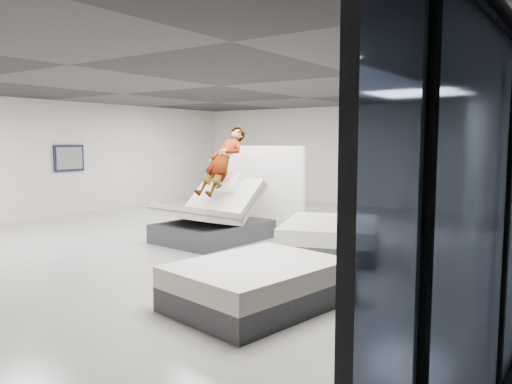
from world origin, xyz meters
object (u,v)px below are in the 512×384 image
at_px(person, 223,175).
at_px(flat_bed_left_far, 240,195).
at_px(flat_bed_right_near, 257,285).
at_px(column, 476,162).
at_px(wall_poster, 69,158).
at_px(flat_bed_right_far, 330,237).
at_px(divider_panel, 263,189).
at_px(hero_bed, 212,220).
at_px(remote, 219,187).

xyz_separation_m(person, flat_bed_left_far, (-3.37, 5.10, -1.13)).
relative_size(person, flat_bed_right_near, 0.77).
height_order(column, wall_poster, column).
bearing_deg(column, flat_bed_left_far, 173.40).
relative_size(flat_bed_right_far, flat_bed_right_near, 1.13).
bearing_deg(person, divider_panel, 81.49).
distance_m(hero_bed, wall_poster, 5.86).
distance_m(flat_bed_right_far, flat_bed_right_near, 3.29).
bearing_deg(wall_poster, flat_bed_right_near, -21.16).
xyz_separation_m(divider_panel, wall_poster, (-6.00, -0.92, 0.61)).
bearing_deg(flat_bed_right_far, wall_poster, 178.60).
xyz_separation_m(person, flat_bed_right_near, (3.14, -3.22, -1.09)).
distance_m(hero_bed, flat_bed_right_far, 2.60).
relative_size(flat_bed_right_far, wall_poster, 2.74).
bearing_deg(flat_bed_left_far, column, -6.60).
xyz_separation_m(flat_bed_left_far, wall_poster, (-2.37, -4.88, 1.35)).
height_order(remote, wall_poster, wall_poster).
bearing_deg(column, flat_bed_right_near, -98.03).
bearing_deg(wall_poster, person, -2.19).
height_order(hero_bed, wall_poster, wall_poster).
bearing_deg(person, flat_bed_right_near, -41.32).
relative_size(flat_bed_left_far, column, 0.58).
bearing_deg(divider_panel, column, 38.08).
bearing_deg(flat_bed_right_near, hero_bed, 137.63).
bearing_deg(flat_bed_left_far, remote, -56.85).
bearing_deg(flat_bed_right_near, column, 81.97).
bearing_deg(flat_bed_left_far, flat_bed_right_near, -51.91).
bearing_deg(flat_bed_right_near, flat_bed_right_far, 100.48).
relative_size(person, remote, 12.63).
xyz_separation_m(hero_bed, person, (0.03, 0.33, 0.95)).
distance_m(hero_bed, person, 1.00).
bearing_deg(flat_bed_right_far, flat_bed_left_far, 139.37).
xyz_separation_m(flat_bed_right_near, flat_bed_left_far, (-6.52, 8.32, -0.04)).
xyz_separation_m(hero_bed, divider_panel, (0.29, 1.47, 0.56)).
bearing_deg(flat_bed_right_far, divider_panel, 153.82).
bearing_deg(hero_bed, flat_bed_right_near, -42.37).
bearing_deg(flat_bed_right_far, column, 68.59).
height_order(person, column, column).
distance_m(divider_panel, flat_bed_right_far, 2.64).
xyz_separation_m(flat_bed_right_far, flat_bed_left_far, (-5.92, 5.08, -0.05)).
height_order(divider_panel, wall_poster, divider_panel).
bearing_deg(column, flat_bed_right_far, -111.41).
bearing_deg(flat_bed_right_far, person, -179.64).
bearing_deg(person, hero_bed, -90.00).
height_order(hero_bed, flat_bed_right_near, hero_bed).
height_order(hero_bed, remote, hero_bed).
bearing_deg(divider_panel, hero_bed, -100.96).
bearing_deg(flat_bed_left_far, person, -56.49).
bearing_deg(wall_poster, column, 21.93).
bearing_deg(hero_bed, divider_panel, 79.01).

